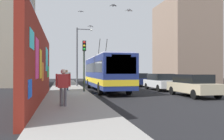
# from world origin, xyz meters

# --- Properties ---
(ground_plane) EXTENTS (80.00, 80.00, 0.00)m
(ground_plane) POSITION_xyz_m (0.00, 0.00, 0.00)
(ground_plane) COLOR black
(sidewalk_slab) EXTENTS (48.00, 3.20, 0.15)m
(sidewalk_slab) POSITION_xyz_m (0.00, 1.60, 0.07)
(sidewalk_slab) COLOR gray
(sidewalk_slab) RESTS_ON ground_plane
(graffiti_wall) EXTENTS (13.50, 0.32, 4.17)m
(graffiti_wall) POSITION_xyz_m (-4.25, 3.35, 2.09)
(graffiti_wall) COLOR maroon
(graffiti_wall) RESTS_ON ground_plane
(building_far_left) EXTENTS (10.85, 6.14, 17.52)m
(building_far_left) POSITION_xyz_m (13.50, 9.20, 8.76)
(building_far_left) COLOR #9E937F
(building_far_left) RESTS_ON ground_plane
(building_far_right) EXTENTS (8.90, 7.26, 12.80)m
(building_far_right) POSITION_xyz_m (14.94, -17.00, 6.40)
(building_far_right) COLOR gray
(building_far_right) RESTS_ON ground_plane
(city_bus) EXTENTS (11.30, 2.53, 4.95)m
(city_bus) POSITION_xyz_m (2.58, -1.80, 1.77)
(city_bus) COLOR navy
(city_bus) RESTS_ON ground_plane
(parked_car_champagne) EXTENTS (4.52, 1.92, 1.58)m
(parked_car_champagne) POSITION_xyz_m (-3.36, -7.00, 0.84)
(parked_car_champagne) COLOR #C6B793
(parked_car_champagne) RESTS_ON ground_plane
(parked_car_white) EXTENTS (4.34, 1.89, 1.58)m
(parked_car_white) POSITION_xyz_m (2.09, -7.00, 0.83)
(parked_car_white) COLOR white
(parked_car_white) RESTS_ON ground_plane
(parked_car_navy) EXTENTS (4.60, 1.75, 1.58)m
(parked_car_navy) POSITION_xyz_m (8.51, -7.00, 0.83)
(parked_car_navy) COLOR navy
(parked_car_navy) RESTS_ON ground_plane
(pedestrian_near_wall) EXTENTS (0.23, 0.69, 1.74)m
(pedestrian_near_wall) POSITION_xyz_m (-6.97, 2.08, 1.18)
(pedestrian_near_wall) COLOR #595960
(pedestrian_near_wall) RESTS_ON sidewalk_slab
(pedestrian_midblock) EXTENTS (0.24, 0.71, 1.79)m
(pedestrian_midblock) POSITION_xyz_m (2.26, 1.73, 1.22)
(pedestrian_midblock) COLOR #2D3F59
(pedestrian_midblock) RESTS_ON sidewalk_slab
(traffic_light) EXTENTS (0.49, 0.28, 4.18)m
(traffic_light) POSITION_xyz_m (0.76, 0.35, 2.96)
(traffic_light) COLOR #2D382D
(traffic_light) RESTS_ON sidewalk_slab
(street_lamp) EXTENTS (0.44, 1.85, 6.60)m
(street_lamp) POSITION_xyz_m (7.99, 0.24, 3.95)
(street_lamp) COLOR #4C4C51
(street_lamp) RESTS_ON sidewalk_slab
(flying_pigeons) EXTENTS (6.91, 3.44, 2.80)m
(flying_pigeons) POSITION_xyz_m (1.52, -1.31, 7.15)
(flying_pigeons) COLOR slate
(curbside_puddle) EXTENTS (1.99, 1.99, 0.00)m
(curbside_puddle) POSITION_xyz_m (0.79, -0.60, 0.00)
(curbside_puddle) COLOR black
(curbside_puddle) RESTS_ON ground_plane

